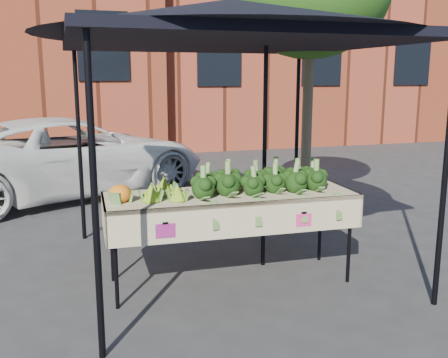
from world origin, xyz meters
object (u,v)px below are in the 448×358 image
canopy (230,139)px  street_tree (308,81)px  table (230,238)px  vehicle (63,52)px

canopy → street_tree: 1.92m
table → canopy: 1.01m
table → street_tree: bearing=44.4°
canopy → vehicle: bearing=111.0°
table → vehicle: size_ratio=0.51×
table → vehicle: bearing=107.7°
vehicle → street_tree: 4.21m
table → street_tree: street_tree is taller
canopy → street_tree: size_ratio=0.81×
table → street_tree: (1.57, 1.54, 1.50)m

